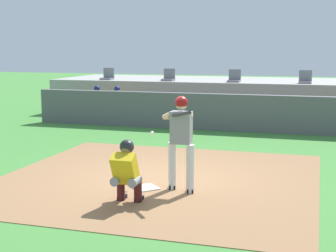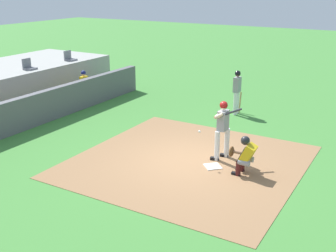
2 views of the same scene
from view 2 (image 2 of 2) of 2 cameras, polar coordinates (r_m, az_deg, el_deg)
name	(u,v)px [view 2 (image 2 of 2)]	position (r m, az deg, el deg)	size (l,w,h in m)	color
ground_plane	(188,161)	(12.63, 2.75, -4.82)	(80.00, 80.00, 0.00)	#428438
dirt_infield	(188,161)	(12.63, 2.75, -4.79)	(6.40, 6.40, 0.01)	#936B47
home_plate	(213,166)	(12.30, 6.07, -5.45)	(0.44, 0.44, 0.02)	white
batter_at_plate	(223,126)	(12.54, 7.40, -0.05)	(0.70, 0.75, 1.80)	silver
catcher_crouched	(244,154)	(11.75, 10.25, -3.74)	(0.48, 1.74, 1.13)	gray
on_deck_batter	(237,89)	(17.07, 9.32, 4.90)	(0.58, 0.23, 1.79)	silver
dugout_wall	(32,111)	(16.28, -17.93, 2.00)	(13.00, 0.30, 1.20)	#59595E
dugout_bench	(14,116)	(17.12, -20.06, 1.26)	(11.80, 0.44, 0.45)	olive
dugout_player_2	(86,84)	(19.58, -11.00, 5.55)	(0.49, 0.70, 1.30)	#939399
stadium_seat_3	(29,66)	(19.85, -18.31, 7.67)	(0.46, 0.46, 0.48)	slate
stadium_seat_4	(70,58)	(21.63, -13.18, 8.97)	(0.46, 0.46, 0.48)	slate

